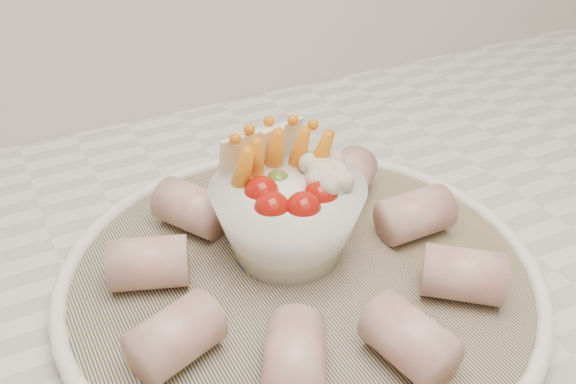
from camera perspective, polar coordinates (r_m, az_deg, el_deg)
serving_platter at (r=0.48m, az=1.09°, el=-7.44°), size 0.36×0.36×0.02m
veggie_bowl at (r=0.48m, az=0.04°, el=-1.73°), size 0.11×0.11×0.10m
cured_meat_rolls at (r=0.47m, az=1.12°, el=-5.30°), size 0.27×0.28×0.04m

